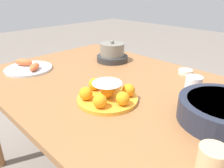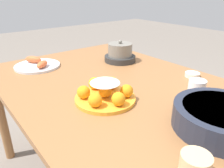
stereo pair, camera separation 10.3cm
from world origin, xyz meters
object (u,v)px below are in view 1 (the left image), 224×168
at_px(warming_pot, 112,53).
at_px(sauce_bowl, 185,71).
at_px(cake_plate, 107,93).
at_px(cup_near, 212,160).
at_px(cup_far, 194,83).
at_px(serving_bowl, 224,111).
at_px(seafood_platter, 29,68).
at_px(dining_table, 116,97).

bearing_deg(warming_pot, sauce_bowl, 15.90).
height_order(cake_plate, cup_near, cake_plate).
bearing_deg(cup_near, warming_pot, 150.47).
height_order(cup_near, cup_far, cup_near).
distance_m(cake_plate, cup_near, 0.50).
xyz_separation_m(cup_near, cup_far, (-0.28, 0.46, -0.01)).
height_order(serving_bowl, seafood_platter, serving_bowl).
bearing_deg(seafood_platter, cup_far, 28.30).
bearing_deg(cake_plate, cup_near, -9.63).
bearing_deg(cup_far, dining_table, -143.81).
bearing_deg(cake_plate, dining_table, 122.55).
distance_m(dining_table, sauce_bowl, 0.44).
relative_size(dining_table, seafood_platter, 5.42).
distance_m(dining_table, seafood_platter, 0.58).
relative_size(cake_plate, sauce_bowl, 3.36).
height_order(sauce_bowl, warming_pot, warming_pot).
distance_m(dining_table, cup_far, 0.40).
distance_m(sauce_bowl, cup_near, 0.76).
distance_m(serving_bowl, sauce_bowl, 0.50).
bearing_deg(cake_plate, seafood_platter, -173.72).
height_order(cake_plate, sauce_bowl, cake_plate).
bearing_deg(sauce_bowl, cake_plate, -98.11).
bearing_deg(cake_plate, warming_pot, 133.19).
bearing_deg(dining_table, warming_pot, 138.12).
bearing_deg(cup_far, sauce_bowl, 127.70).
xyz_separation_m(cake_plate, seafood_platter, (-0.62, -0.07, -0.02)).
relative_size(cake_plate, warming_pot, 1.29).
relative_size(sauce_bowl, cup_near, 1.02).
distance_m(sauce_bowl, warming_pot, 0.49).
bearing_deg(serving_bowl, warming_pot, 164.37).
height_order(seafood_platter, cup_near, cup_near).
distance_m(dining_table, warming_pot, 0.42).
bearing_deg(cup_near, seafood_platter, 179.23).
height_order(serving_bowl, cup_near, serving_bowl).
xyz_separation_m(cake_plate, cup_far, (0.21, 0.38, -0.00)).
height_order(dining_table, seafood_platter, seafood_platter).
xyz_separation_m(cake_plate, warming_pot, (-0.39, 0.42, 0.02)).
relative_size(dining_table, cup_near, 19.09).
relative_size(seafood_platter, cup_near, 3.52).
bearing_deg(serving_bowl, cup_far, 137.84).
height_order(dining_table, sauce_bowl, sauce_bowl).
relative_size(cake_plate, cup_far, 3.34).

